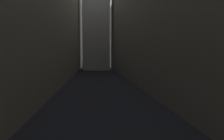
# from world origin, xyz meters

# --- Properties ---
(ground_plane) EXTENTS (264.00, 264.00, 0.00)m
(ground_plane) POSITION_xyz_m (0.00, 48.00, 0.00)
(ground_plane) COLOR black
(building_block_left) EXTENTS (13.33, 108.00, 25.76)m
(building_block_left) POSITION_xyz_m (-12.17, 50.00, 12.88)
(building_block_left) COLOR gray
(building_block_left) RESTS_ON ground
(building_block_right) EXTENTS (11.94, 108.00, 24.34)m
(building_block_right) POSITION_xyz_m (11.47, 50.00, 12.17)
(building_block_right) COLOR #756B5B
(building_block_right) RESTS_ON ground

